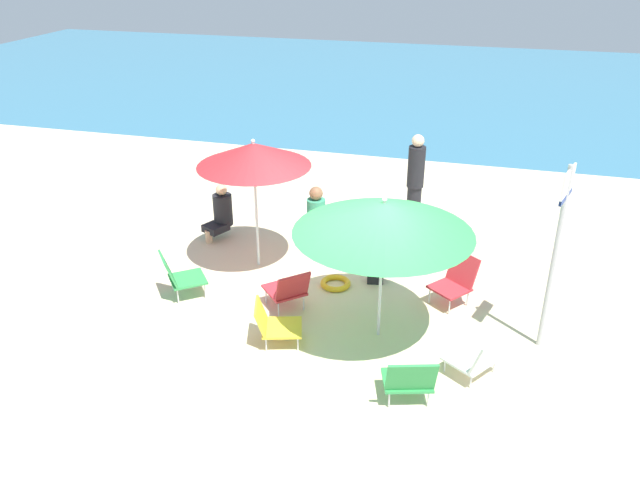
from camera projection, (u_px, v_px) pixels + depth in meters
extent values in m
plane|color=beige|center=(341.00, 314.00, 8.54)|extent=(40.00, 40.00, 0.00)
cube|color=teal|center=(443.00, 84.00, 21.21)|extent=(40.00, 16.00, 0.01)
cylinder|color=silver|center=(381.00, 272.00, 7.72)|extent=(0.04, 0.04, 1.83)
cone|color=green|center=(384.00, 217.00, 7.40)|extent=(2.17, 2.17, 0.39)
sphere|color=silver|center=(385.00, 200.00, 7.30)|extent=(0.06, 0.06, 0.06)
cylinder|color=silver|center=(256.00, 206.00, 9.39)|extent=(0.04, 0.04, 1.95)
cone|color=red|center=(254.00, 154.00, 9.03)|extent=(1.66, 1.66, 0.34)
sphere|color=silver|center=(253.00, 141.00, 8.94)|extent=(0.06, 0.06, 0.06)
cube|color=#33934C|center=(407.00, 380.00, 6.94)|extent=(0.63, 0.56, 0.03)
cube|color=#33934C|center=(412.00, 378.00, 6.64)|extent=(0.55, 0.31, 0.42)
cylinder|color=silver|center=(385.00, 380.00, 7.14)|extent=(0.02, 0.02, 0.21)
cylinder|color=silver|center=(423.00, 379.00, 7.15)|extent=(0.02, 0.02, 0.21)
cylinder|color=silver|center=(389.00, 400.00, 6.84)|extent=(0.02, 0.02, 0.21)
cylinder|color=silver|center=(428.00, 399.00, 6.84)|extent=(0.02, 0.02, 0.21)
cube|color=white|center=(470.00, 358.00, 7.34)|extent=(0.69, 0.71, 0.03)
cube|color=white|center=(491.00, 353.00, 7.07)|extent=(0.44, 0.54, 0.42)
cylinder|color=silver|center=(445.00, 365.00, 7.39)|extent=(0.02, 0.02, 0.19)
cylinder|color=silver|center=(468.00, 351.00, 7.64)|extent=(0.02, 0.02, 0.19)
cylinder|color=silver|center=(471.00, 381.00, 7.13)|extent=(0.02, 0.02, 0.19)
cylinder|color=silver|center=(494.00, 366.00, 7.39)|extent=(0.02, 0.02, 0.19)
cube|color=gold|center=(282.00, 328.00, 7.88)|extent=(0.60, 0.59, 0.03)
cube|color=gold|center=(261.00, 316.00, 7.80)|extent=(0.27, 0.49, 0.34)
cylinder|color=silver|center=(298.00, 327.00, 8.10)|extent=(0.02, 0.02, 0.20)
cylinder|color=silver|center=(298.00, 344.00, 7.77)|extent=(0.02, 0.02, 0.20)
cylinder|color=silver|center=(268.00, 327.00, 8.09)|extent=(0.02, 0.02, 0.20)
cylinder|color=silver|center=(266.00, 344.00, 7.76)|extent=(0.02, 0.02, 0.20)
cube|color=red|center=(449.00, 288.00, 8.66)|extent=(0.64, 0.64, 0.03)
cube|color=red|center=(463.00, 269.00, 8.69)|extent=(0.46, 0.41, 0.43)
cylinder|color=silver|center=(449.00, 307.00, 8.49)|extent=(0.02, 0.02, 0.24)
cylinder|color=silver|center=(430.00, 295.00, 8.76)|extent=(0.02, 0.02, 0.24)
cylinder|color=silver|center=(468.00, 298.00, 8.69)|extent=(0.02, 0.02, 0.24)
cylinder|color=silver|center=(448.00, 287.00, 8.95)|extent=(0.02, 0.02, 0.24)
cube|color=red|center=(284.00, 290.00, 8.62)|extent=(0.70, 0.70, 0.03)
cube|color=red|center=(293.00, 287.00, 8.31)|extent=(0.44, 0.43, 0.38)
cylinder|color=silver|center=(266.00, 295.00, 8.76)|extent=(0.02, 0.02, 0.24)
cylinder|color=silver|center=(290.00, 288.00, 8.92)|extent=(0.02, 0.02, 0.24)
cylinder|color=silver|center=(279.00, 309.00, 8.43)|extent=(0.02, 0.02, 0.24)
cylinder|color=silver|center=(304.00, 302.00, 8.59)|extent=(0.02, 0.02, 0.24)
cube|color=#33934C|center=(188.00, 279.00, 8.90)|extent=(0.67, 0.67, 0.03)
cube|color=#33934C|center=(168.00, 269.00, 8.72)|extent=(0.42, 0.47, 0.41)
cylinder|color=silver|center=(199.00, 278.00, 9.18)|extent=(0.02, 0.02, 0.24)
cylinder|color=silver|center=(205.00, 291.00, 8.87)|extent=(0.02, 0.02, 0.24)
cylinder|color=silver|center=(172.00, 284.00, 9.05)|extent=(0.02, 0.02, 0.24)
cylinder|color=silver|center=(178.00, 296.00, 8.73)|extent=(0.02, 0.02, 0.24)
cylinder|color=black|center=(413.00, 207.00, 10.84)|extent=(0.24, 0.24, 0.77)
cylinder|color=black|center=(416.00, 167.00, 10.52)|extent=(0.28, 0.28, 0.69)
sphere|color=beige|center=(418.00, 141.00, 10.32)|extent=(0.21, 0.21, 0.21)
cube|color=#389970|center=(318.00, 226.00, 10.52)|extent=(0.32, 0.38, 0.12)
cylinder|color=#896042|center=(320.00, 228.00, 10.72)|extent=(0.12, 0.12, 0.24)
cylinder|color=#389970|center=(316.00, 215.00, 10.24)|extent=(0.30, 0.30, 0.54)
sphere|color=#896042|center=(316.00, 193.00, 10.08)|extent=(0.22, 0.22, 0.22)
cube|color=black|center=(216.00, 227.00, 10.51)|extent=(0.44, 0.46, 0.12)
cylinder|color=#DBAD84|center=(209.00, 237.00, 10.45)|extent=(0.12, 0.12, 0.22)
cylinder|color=black|center=(223.00, 210.00, 10.52)|extent=(0.32, 0.32, 0.53)
sphere|color=#DBAD84|center=(221.00, 190.00, 10.36)|extent=(0.19, 0.19, 0.19)
cylinder|color=#ADADB2|center=(554.00, 261.00, 7.41)|extent=(0.06, 0.06, 2.36)
cube|color=white|center=(568.00, 184.00, 6.99)|extent=(0.17, 0.50, 0.35)
cube|color=navy|center=(566.00, 197.00, 7.05)|extent=(0.18, 0.50, 0.06)
torus|color=yellow|center=(336.00, 283.00, 9.21)|extent=(0.45, 0.45, 0.08)
cube|color=black|center=(375.00, 273.00, 9.26)|extent=(0.26, 0.22, 0.30)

